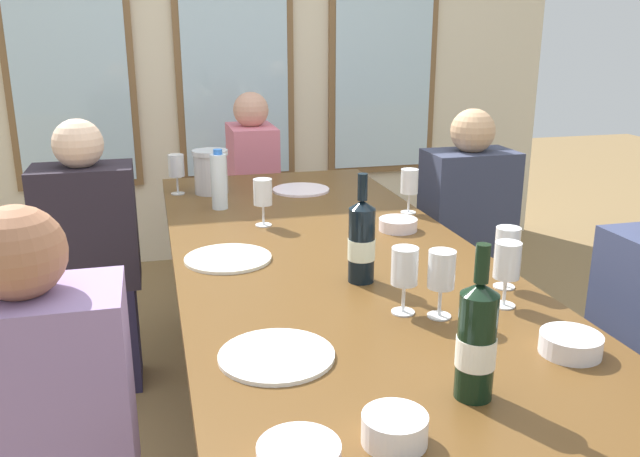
{
  "coord_description": "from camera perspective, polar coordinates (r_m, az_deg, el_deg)",
  "views": [
    {
      "loc": [
        -0.53,
        -1.98,
        1.44
      ],
      "look_at": [
        0.0,
        0.09,
        0.79
      ],
      "focal_mm": 37.27,
      "sensor_mm": 36.0,
      "label": 1
    }
  ],
  "objects": [
    {
      "name": "ground_plane",
      "position": [
        2.5,
        0.51,
        -18.19
      ],
      "size": [
        12.0,
        12.0,
        0.0
      ],
      "primitive_type": "plane",
      "color": "olive"
    },
    {
      "name": "back_wall_with_windows",
      "position": [
        4.21,
        -7.49,
        16.93
      ],
      "size": [
        4.18,
        0.1,
        2.9
      ],
      "color": "beige",
      "rests_on": "ground"
    },
    {
      "name": "dining_table",
      "position": [
        2.18,
        0.56,
        -3.56
      ],
      "size": [
        0.98,
        2.45,
        0.74
      ],
      "color": "brown",
      "rests_on": "ground"
    },
    {
      "name": "white_plate_0",
      "position": [
        2.09,
        -7.9,
        -2.55
      ],
      "size": [
        0.27,
        0.27,
        0.01
      ],
      "primitive_type": "cylinder",
      "color": "white",
      "rests_on": "dining_table"
    },
    {
      "name": "white_plate_1",
      "position": [
        2.96,
        -1.64,
        3.35
      ],
      "size": [
        0.25,
        0.25,
        0.01
      ],
      "primitive_type": "cylinder",
      "color": "white",
      "rests_on": "dining_table"
    },
    {
      "name": "white_plate_2",
      "position": [
        1.49,
        -3.75,
        -10.83
      ],
      "size": [
        0.26,
        0.26,
        0.01
      ],
      "primitive_type": "cylinder",
      "color": "white",
      "rests_on": "dining_table"
    },
    {
      "name": "metal_pitcher",
      "position": [
        2.93,
        -9.36,
        4.85
      ],
      "size": [
        0.16,
        0.16,
        0.19
      ],
      "color": "silver",
      "rests_on": "dining_table"
    },
    {
      "name": "wine_bottle_0",
      "position": [
        1.32,
        13.29,
        -9.34
      ],
      "size": [
        0.08,
        0.08,
        0.32
      ],
      "color": "black",
      "rests_on": "dining_table"
    },
    {
      "name": "wine_bottle_1",
      "position": [
        1.87,
        3.59,
        -1.09
      ],
      "size": [
        0.08,
        0.08,
        0.31
      ],
      "color": "black",
      "rests_on": "dining_table"
    },
    {
      "name": "tasting_bowl_1",
      "position": [
        2.39,
        6.72,
        0.35
      ],
      "size": [
        0.14,
        0.14,
        0.04
      ],
      "primitive_type": "cylinder",
      "color": "white",
      "rests_on": "dining_table"
    },
    {
      "name": "tasting_bowl_2",
      "position": [
        1.59,
        20.72,
        -9.25
      ],
      "size": [
        0.14,
        0.14,
        0.05
      ],
      "primitive_type": "cylinder",
      "color": "white",
      "rests_on": "dining_table"
    },
    {
      "name": "tasting_bowl_3",
      "position": [
        1.21,
        6.42,
        -16.71
      ],
      "size": [
        0.12,
        0.12,
        0.05
      ],
      "primitive_type": "cylinder",
      "color": "white",
      "rests_on": "dining_table"
    },
    {
      "name": "water_bottle",
      "position": [
        2.67,
        -8.67,
        4.06
      ],
      "size": [
        0.06,
        0.06,
        0.24
      ],
      "color": "white",
      "rests_on": "dining_table"
    },
    {
      "name": "wine_glass_0",
      "position": [
        1.89,
        15.78,
        -1.57
      ],
      "size": [
        0.07,
        0.07,
        0.17
      ],
      "color": "white",
      "rests_on": "dining_table"
    },
    {
      "name": "wine_glass_1",
      "position": [
        1.67,
        7.27,
        -3.52
      ],
      "size": [
        0.07,
        0.07,
        0.17
      ],
      "color": "white",
      "rests_on": "dining_table"
    },
    {
      "name": "wine_glass_2",
      "position": [
        2.94,
        -12.23,
        5.22
      ],
      "size": [
        0.07,
        0.07,
        0.17
      ],
      "color": "white",
      "rests_on": "dining_table"
    },
    {
      "name": "wine_glass_3",
      "position": [
        2.6,
        7.68,
        3.93
      ],
      "size": [
        0.07,
        0.07,
        0.17
      ],
      "color": "white",
      "rests_on": "dining_table"
    },
    {
      "name": "wine_glass_4",
      "position": [
        1.76,
        15.77,
        -2.79
      ],
      "size": [
        0.07,
        0.07,
        0.17
      ],
      "color": "white",
      "rests_on": "dining_table"
    },
    {
      "name": "wine_glass_5",
      "position": [
        2.41,
        -4.93,
        2.92
      ],
      "size": [
        0.07,
        0.07,
        0.17
      ],
      "color": "white",
      "rests_on": "dining_table"
    },
    {
      "name": "wine_glass_6",
      "position": [
        1.66,
        10.39,
        -3.75
      ],
      "size": [
        0.07,
        0.07,
        0.17
      ],
      "color": "white",
      "rests_on": "dining_table"
    },
    {
      "name": "seated_person_2",
      "position": [
        2.8,
        -19.08,
        -3.04
      ],
      "size": [
        0.38,
        0.24,
        1.11
      ],
      "color": "#25213C",
      "rests_on": "ground"
    },
    {
      "name": "seated_person_3",
      "position": [
        3.02,
        12.38,
        -1.04
      ],
      "size": [
        0.38,
        0.24,
        1.11
      ],
      "color": "#31243E",
      "rests_on": "ground"
    },
    {
      "name": "seated_person_4",
      "position": [
        3.7,
        -5.73,
        2.57
      ],
      "size": [
        0.24,
        0.38,
        1.11
      ],
      "color": "#372C3C",
      "rests_on": "ground"
    }
  ]
}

